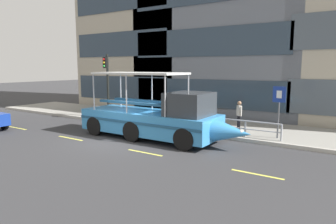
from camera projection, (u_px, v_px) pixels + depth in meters
name	position (u px, v px, depth m)	size (l,w,h in m)	color
ground_plane	(120.00, 140.00, 15.17)	(120.00, 120.00, 0.00)	#333335
sidewalk	(179.00, 122.00, 19.78)	(32.00, 4.80, 0.18)	gray
curb_edge	(156.00, 128.00, 17.73)	(32.00, 0.18, 0.18)	#B2ADA3
lane_centreline	(104.00, 145.00, 14.27)	(25.80, 0.12, 0.01)	#DBD64C
curb_guardrail	(172.00, 118.00, 17.45)	(12.22, 0.09, 0.83)	#9EA0A8
traffic_light_pole	(107.00, 80.00, 20.58)	(0.24, 0.46, 4.27)	black
parking_sign	(279.00, 103.00, 14.59)	(0.60, 0.12, 2.52)	#4C4F54
leaned_bicycle	(114.00, 113.00, 20.47)	(1.74, 0.46, 0.96)	black
duck_tour_boat	(157.00, 118.00, 15.27)	(9.19, 2.47, 3.34)	#388CD1
pedestrian_near_bow	(239.00, 113.00, 16.63)	(0.37, 0.33, 1.60)	black
pedestrian_mid_left	(193.00, 110.00, 17.86)	(0.43, 0.24, 1.53)	#47423D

